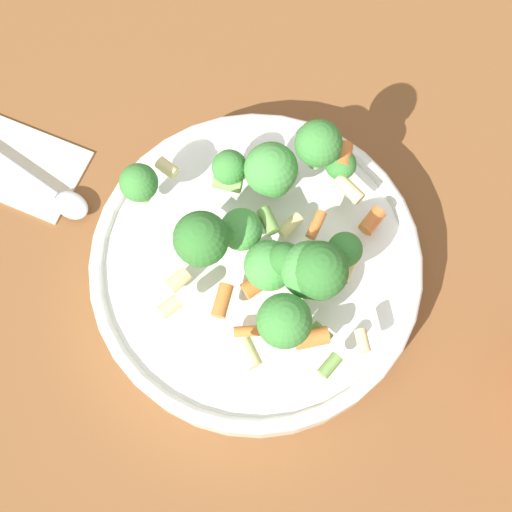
{
  "coord_description": "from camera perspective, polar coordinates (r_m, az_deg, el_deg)",
  "views": [
    {
      "loc": [
        0.16,
        -0.11,
        0.65
      ],
      "look_at": [
        0.0,
        0.0,
        0.06
      ],
      "focal_mm": 50.0,
      "sensor_mm": 36.0,
      "label": 1
    }
  ],
  "objects": [
    {
      "name": "spoon",
      "position": [
        0.73,
        -16.45,
        5.3
      ],
      "size": [
        0.16,
        0.07,
        0.01
      ],
      "rotation": [
        0.0,
        0.0,
        6.62
      ],
      "color": "silver",
      "rests_on": "napkin"
    },
    {
      "name": "napkin",
      "position": [
        0.76,
        -18.54,
        6.95
      ],
      "size": [
        0.15,
        0.14,
        0.01
      ],
      "color": "beige",
      "rests_on": "ground_plane"
    },
    {
      "name": "bowl",
      "position": [
        0.65,
        0.0,
        -1.01
      ],
      "size": [
        0.3,
        0.3,
        0.05
      ],
      "color": "white",
      "rests_on": "ground_plane"
    },
    {
      "name": "pasta_salad",
      "position": [
        0.59,
        1.51,
        1.81
      ],
      "size": [
        0.24,
        0.22,
        0.08
      ],
      "color": "#8CB766",
      "rests_on": "bowl"
    },
    {
      "name": "ground_plane",
      "position": [
        0.68,
        0.0,
        -1.69
      ],
      "size": [
        3.0,
        3.0,
        0.0
      ],
      "primitive_type": "plane",
      "color": "brown"
    }
  ]
}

